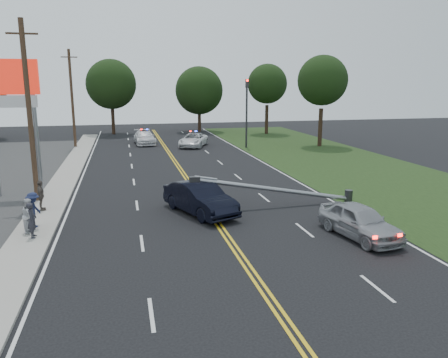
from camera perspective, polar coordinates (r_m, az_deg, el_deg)
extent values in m
plane|color=black|center=(15.94, 3.75, -12.28)|extent=(120.00, 120.00, 0.00)
cube|color=#9A958B|center=(25.08, -22.11, -3.75)|extent=(1.80, 70.00, 0.12)
cube|color=black|center=(30.46, 23.04, -1.18)|extent=(12.00, 80.00, 0.01)
cube|color=gold|center=(25.11, -2.83, -2.92)|extent=(0.36, 80.00, 0.00)
cylinder|color=gray|center=(28.47, -23.26, 5.07)|extent=(0.24, 0.24, 7.00)
cube|color=red|center=(28.54, -26.29, 11.88)|extent=(3.20, 0.35, 2.00)
cube|color=white|center=(28.55, -26.02, 9.08)|extent=(2.80, 0.30, 0.70)
cylinder|color=#2D2D30|center=(45.71, 2.97, 8.47)|extent=(0.20, 0.20, 7.00)
cube|color=#2D2D30|center=(45.60, 3.01, 12.35)|extent=(0.28, 0.28, 0.90)
sphere|color=#FF0C07|center=(45.45, 3.07, 12.73)|extent=(0.22, 0.22, 0.22)
cylinder|color=#2D2D30|center=(25.87, 15.95, -2.16)|extent=(0.44, 0.44, 0.70)
cylinder|color=gray|center=(23.91, 6.70, -1.37)|extent=(8.90, 0.24, 1.80)
cube|color=#2D2D30|center=(22.65, -3.87, -0.06)|extent=(0.55, 0.32, 0.30)
cylinder|color=#382619|center=(26.36, -24.06, 7.77)|extent=(0.28, 0.28, 10.00)
cube|color=#382619|center=(26.43, -24.90, 16.86)|extent=(1.60, 0.10, 0.10)
cylinder|color=#382619|center=(48.13, -19.22, 9.79)|extent=(0.28, 0.28, 10.00)
cube|color=#382619|center=(48.16, -19.59, 14.78)|extent=(1.60, 0.10, 0.10)
cylinder|color=black|center=(59.97, -14.29, 7.50)|extent=(0.44, 0.44, 3.77)
sphere|color=black|center=(59.78, -14.53, 11.90)|extent=(6.42, 6.42, 6.42)
cylinder|color=black|center=(61.39, -3.23, 7.73)|extent=(0.44, 0.44, 3.27)
sphere|color=black|center=(61.19, -3.28, 11.46)|extent=(6.52, 6.52, 6.52)
cylinder|color=black|center=(58.85, 5.59, 7.75)|extent=(0.44, 0.44, 3.80)
sphere|color=black|center=(58.65, 5.69, 12.27)|extent=(5.16, 5.16, 5.16)
cylinder|color=black|center=(48.03, 12.46, 6.60)|extent=(0.44, 0.44, 4.01)
sphere|color=black|center=(47.80, 12.74, 12.45)|extent=(5.21, 5.21, 5.21)
imported|color=black|center=(22.65, -3.17, -2.51)|extent=(3.48, 5.26, 1.64)
imported|color=#989A9F|center=(20.09, 17.30, -5.27)|extent=(2.44, 4.57, 1.48)
imported|color=white|center=(46.78, -4.03, 5.10)|extent=(4.10, 5.59, 1.41)
imported|color=silver|center=(49.33, -10.34, 5.36)|extent=(2.41, 5.25, 1.49)
imported|color=#28272F|center=(20.55, -23.78, -4.93)|extent=(0.40, 0.58, 1.55)
imported|color=silver|center=(21.32, -24.11, -4.36)|extent=(0.59, 0.75, 1.54)
imported|color=#1B2244|center=(21.88, -23.64, -3.74)|extent=(0.88, 1.20, 1.67)
imported|color=#584E46|center=(24.68, -22.81, -1.99)|extent=(0.56, 1.00, 1.60)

